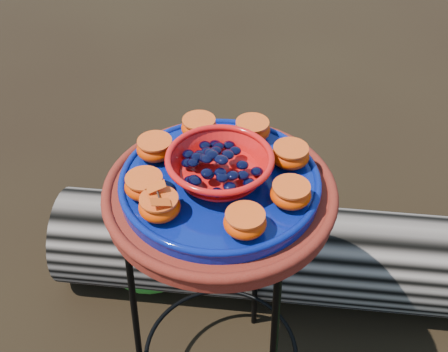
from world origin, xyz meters
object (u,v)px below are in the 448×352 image
at_px(plant_stand, 221,307).
at_px(terracotta_saucer, 220,195).
at_px(cobalt_plate, 220,183).
at_px(driftwood_log, 320,256).
at_px(red_bowl, 220,168).

xyz_separation_m(plant_stand, terracotta_saucer, (0.00, 0.00, 0.37)).
relative_size(plant_stand, terracotta_saucer, 1.55).
xyz_separation_m(cobalt_plate, driftwood_log, (0.12, 0.43, -0.60)).
bearing_deg(red_bowl, plant_stand, 0.00).
bearing_deg(red_bowl, terracotta_saucer, 0.00).
distance_m(cobalt_plate, driftwood_log, 0.75).
relative_size(plant_stand, cobalt_plate, 1.81).
height_order(red_bowl, driftwood_log, red_bowl).
xyz_separation_m(red_bowl, driftwood_log, (0.12, 0.43, -0.64)).
bearing_deg(terracotta_saucer, plant_stand, 0.00).
height_order(terracotta_saucer, driftwood_log, terracotta_saucer).
relative_size(plant_stand, red_bowl, 3.61).
height_order(plant_stand, driftwood_log, plant_stand).
distance_m(red_bowl, driftwood_log, 0.78).
bearing_deg(terracotta_saucer, cobalt_plate, 0.00).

